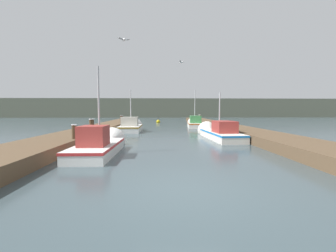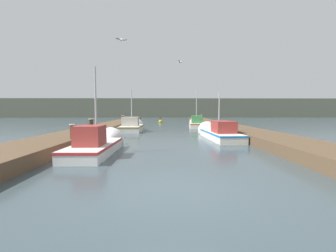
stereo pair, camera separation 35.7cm
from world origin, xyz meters
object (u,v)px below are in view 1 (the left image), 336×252
at_px(fishing_boat_0, 101,144).
at_px(seagull_lead, 124,40).
at_px(fishing_boat_2, 132,127).
at_px(channel_buoy, 158,122).
at_px(fishing_boat_3, 195,123).
at_px(fishing_boat_1, 217,132).
at_px(mooring_piling_0, 122,122).
at_px(mooring_piling_1, 200,120).
at_px(mooring_piling_3, 74,137).
at_px(mooring_piling_2, 92,130).
at_px(seagull_1, 181,62).

distance_m(fishing_boat_0, seagull_lead, 5.02).
bearing_deg(fishing_boat_2, channel_buoy, 79.65).
relative_size(fishing_boat_3, seagull_lead, 11.57).
height_order(fishing_boat_1, mooring_piling_0, fishing_boat_1).
xyz_separation_m(mooring_piling_1, seagull_lead, (-6.64, -16.27, 4.52)).
relative_size(fishing_boat_0, mooring_piling_3, 4.07).
height_order(fishing_boat_1, mooring_piling_3, fishing_boat_1).
relative_size(mooring_piling_2, mooring_piling_3, 1.13).
relative_size(fishing_boat_0, fishing_boat_1, 0.79).
distance_m(fishing_boat_3, seagull_1, 12.99).
bearing_deg(mooring_piling_1, mooring_piling_0, -158.50).
bearing_deg(seagull_1, mooring_piling_0, 55.39).
bearing_deg(fishing_boat_2, seagull_lead, -85.07).
xyz_separation_m(fishing_boat_2, mooring_piling_1, (7.49, 6.70, 0.31)).
distance_m(fishing_boat_1, mooring_piling_2, 8.17).
bearing_deg(channel_buoy, seagull_1, -85.98).
height_order(mooring_piling_0, channel_buoy, mooring_piling_0).
bearing_deg(seagull_lead, mooring_piling_2, -78.45).
height_order(fishing_boat_3, mooring_piling_0, fishing_boat_3).
bearing_deg(mooring_piling_0, channel_buoy, 69.28).
bearing_deg(seagull_1, fishing_boat_2, 56.72).
distance_m(fishing_boat_2, mooring_piling_1, 10.05).
height_order(mooring_piling_1, mooring_piling_2, mooring_piling_2).
xyz_separation_m(fishing_boat_0, mooring_piling_3, (-1.45, 0.75, 0.25)).
bearing_deg(seagull_1, mooring_piling_2, 117.44).
relative_size(fishing_boat_3, mooring_piling_1, 4.54).
xyz_separation_m(fishing_boat_2, mooring_piling_0, (-1.42, 3.19, 0.30)).
xyz_separation_m(mooring_piling_0, channel_buoy, (3.82, 10.09, -0.52)).
xyz_separation_m(mooring_piling_1, seagull_1, (-3.67, -13.77, 4.03)).
distance_m(fishing_boat_1, fishing_boat_2, 8.45).
bearing_deg(mooring_piling_0, mooring_piling_2, -90.55).
bearing_deg(fishing_boat_3, channel_buoy, 121.81).
distance_m(mooring_piling_2, seagull_lead, 5.72).
bearing_deg(seagull_lead, fishing_boat_3, -142.49).
bearing_deg(mooring_piling_2, fishing_boat_1, 11.14).
height_order(fishing_boat_2, mooring_piling_3, fishing_boat_2).
height_order(channel_buoy, seagull_lead, seagull_lead).
relative_size(fishing_boat_1, channel_buoy, 5.78).
relative_size(fishing_boat_3, channel_buoy, 5.73).
distance_m(fishing_boat_1, fishing_boat_3, 10.28).
bearing_deg(seagull_1, mooring_piling_3, 144.99).
bearing_deg(mooring_piling_3, fishing_boat_3, 61.07).
relative_size(fishing_boat_0, seagull_lead, 9.21).
relative_size(fishing_boat_0, fishing_boat_2, 1.00).
bearing_deg(fishing_boat_3, fishing_boat_2, -137.99).
xyz_separation_m(fishing_boat_3, mooring_piling_1, (0.93, 1.83, 0.27)).
relative_size(mooring_piling_2, seagull_1, 2.53).
xyz_separation_m(fishing_boat_0, mooring_piling_1, (7.56, 17.21, 0.33)).
distance_m(fishing_boat_3, mooring_piling_0, 8.17).
xyz_separation_m(fishing_boat_3, mooring_piling_0, (-7.99, -1.68, 0.26)).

